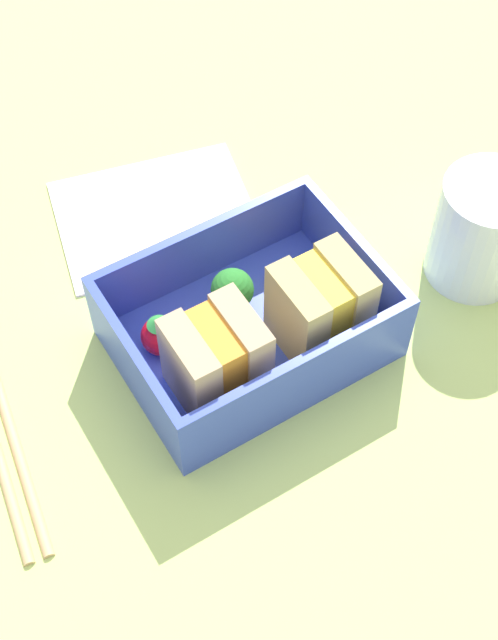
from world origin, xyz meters
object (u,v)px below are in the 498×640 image
sandwich_left (320,306)px  broccoli_floret (234,290)px  carrot_stick_far_left (294,270)px  drinking_glass (482,231)px  folded_napkin (155,215)px  strawberry_far_left (160,335)px  sandwich_center_left (216,359)px

sandwich_left → broccoli_floret: size_ratio=1.63×
carrot_stick_far_left → drinking_glass: size_ratio=0.45×
sandwich_left → broccoli_floret: 5.83cm
sandwich_left → drinking_glass: 13.00cm
carrot_stick_far_left → folded_napkin: bearing=-64.6°
strawberry_far_left → folded_napkin: (-5.33, -11.23, -2.40)cm
folded_napkin → drinking_glass: bearing=136.5°
sandwich_left → folded_napkin: (3.85, -15.66, -4.14)cm
sandwich_left → drinking_glass: bearing=178.5°
carrot_stick_far_left → drinking_glass: (-11.66, 5.11, 2.09)cm
sandwich_center_left → carrot_stick_far_left: (-8.87, -4.78, -2.41)cm
sandwich_center_left → strawberry_far_left: bearing=-69.7°
strawberry_far_left → drinking_glass: 22.71cm
drinking_glass → sandwich_center_left: bearing=-0.9°
carrot_stick_far_left → broccoli_floret: size_ratio=0.94×
carrot_stick_far_left → sandwich_left: bearing=74.5°
broccoli_floret → sandwich_left: bearing=129.6°
strawberry_far_left → drinking_glass: bearing=167.9°
sandwich_center_left → broccoli_floret: 5.95cm
carrot_stick_far_left → sandwich_center_left: bearing=28.3°
sandwich_center_left → carrot_stick_far_left: sandwich_center_left is taller
sandwich_center_left → folded_napkin: (-3.69, -15.66, -4.14)cm
broccoli_floret → strawberry_far_left: 5.58cm
broccoli_floret → strawberry_far_left: (5.50, 0.03, -0.93)cm
drinking_glass → folded_napkin: drinking_glass is taller
drinking_glass → folded_napkin: (16.84, -15.99, -3.81)cm
folded_napkin → broccoli_floret: bearing=90.9°
sandwich_center_left → carrot_stick_far_left: 10.36cm
sandwich_center_left → strawberry_far_left: 5.03cm
sandwich_center_left → strawberry_far_left: size_ratio=1.99×
broccoli_floret → strawberry_far_left: size_ratio=1.22×
sandwich_left → folded_napkin: 16.65cm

